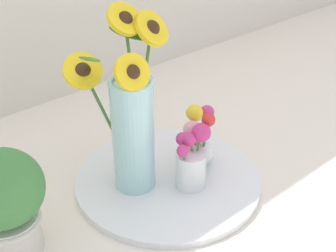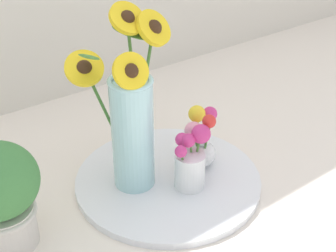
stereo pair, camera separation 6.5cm
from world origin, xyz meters
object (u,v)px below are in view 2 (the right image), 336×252
Objects in this scene: serving_tray at (168,180)px; vase_small_center at (191,161)px; vase_bulb_right at (202,139)px; mason_jar_sunflowers at (131,118)px.

vase_small_center reaches higher than serving_tray.
serving_tray is 2.72× the size of vase_bulb_right.
mason_jar_sunflowers is 2.48× the size of vase_bulb_right.
mason_jar_sunflowers reaches higher than vase_small_center.
vase_bulb_right reaches higher than vase_small_center.
vase_bulb_right is (0.16, -0.05, -0.09)m from mason_jar_sunflowers.
vase_small_center is at bearing -146.84° from vase_bulb_right.
serving_tray is 0.19m from mason_jar_sunflowers.
vase_small_center is 0.09m from vase_bulb_right.
serving_tray is 1.10× the size of mason_jar_sunflowers.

